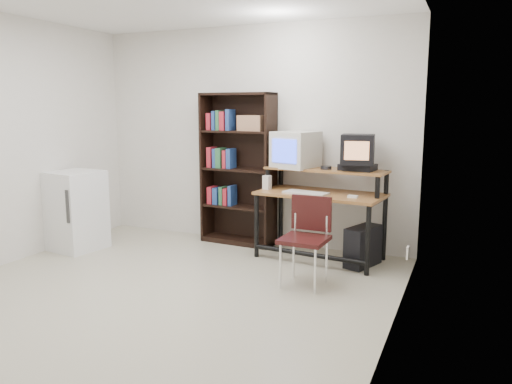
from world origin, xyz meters
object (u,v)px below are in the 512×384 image
at_px(school_chair, 307,231).
at_px(bookshelf, 239,167).
at_px(crt_tv, 358,149).
at_px(mini_fridge, 76,210).
at_px(computer_desk, 321,195).
at_px(pc_tower, 363,246).
at_px(crt_monitor, 296,150).

bearing_deg(school_chair, bookshelf, 140.73).
distance_m(crt_tv, school_chair, 1.17).
relative_size(school_chair, mini_fridge, 0.90).
height_order(crt_tv, school_chair, crt_tv).
height_order(crt_tv, bookshelf, bookshelf).
relative_size(crt_tv, mini_fridge, 0.41).
relative_size(bookshelf, mini_fridge, 1.98).
relative_size(computer_desk, mini_fridge, 1.53).
bearing_deg(school_chair, computer_desk, 99.48).
bearing_deg(school_chair, pc_tower, 65.01).
bearing_deg(school_chair, crt_tv, 76.23).
relative_size(school_chair, bookshelf, 0.45).
height_order(computer_desk, crt_tv, crt_tv).
distance_m(computer_desk, bookshelf, 1.15).
xyz_separation_m(computer_desk, crt_monitor, (-0.35, 0.14, 0.47)).
height_order(computer_desk, mini_fridge, computer_desk).
bearing_deg(bookshelf, school_chair, -37.90).
bearing_deg(pc_tower, school_chair, -97.46).
relative_size(crt_monitor, school_chair, 0.65).
xyz_separation_m(computer_desk, pc_tower, (0.49, -0.10, -0.49)).
xyz_separation_m(bookshelf, mini_fridge, (-1.63, -1.01, -0.47)).
xyz_separation_m(computer_desk, school_chair, (0.11, -0.84, -0.20)).
distance_m(computer_desk, mini_fridge, 2.85).
relative_size(computer_desk, crt_monitor, 2.63).
relative_size(crt_tv, bookshelf, 0.21).
relative_size(pc_tower, school_chair, 0.55).
bearing_deg(pc_tower, computer_desk, -171.36).
bearing_deg(pc_tower, mini_fridge, -148.16).
xyz_separation_m(crt_monitor, school_chair, (0.45, -0.98, -0.67)).
relative_size(crt_monitor, mini_fridge, 0.58).
relative_size(crt_tv, school_chair, 0.46).
distance_m(school_chair, mini_fridge, 2.83).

